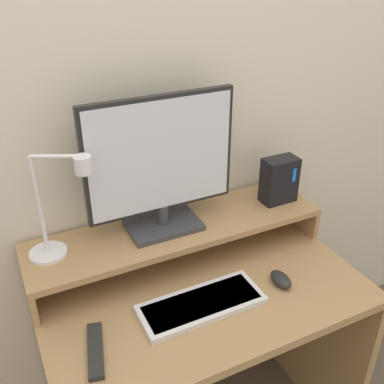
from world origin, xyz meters
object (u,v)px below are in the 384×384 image
at_px(keyboard, 201,304).
at_px(router_dock, 279,180).
at_px(mouse, 281,279).
at_px(remote_control, 95,350).
at_px(monitor, 161,165).
at_px(desk_lamp, 59,212).

bearing_deg(keyboard, router_dock, 29.60).
bearing_deg(mouse, remote_control, -179.03).
relative_size(monitor, desk_lamp, 1.46).
xyz_separation_m(desk_lamp, remote_control, (-0.00, -0.29, -0.27)).
bearing_deg(keyboard, mouse, -4.08).
bearing_deg(monitor, keyboard, -88.94).
relative_size(monitor, router_dock, 2.89).
distance_m(desk_lamp, router_dock, 0.77).
xyz_separation_m(mouse, remote_control, (-0.60, -0.01, -0.01)).
relative_size(desk_lamp, remote_control, 1.75).
distance_m(desk_lamp, mouse, 0.71).
bearing_deg(desk_lamp, router_dock, -0.90).
distance_m(router_dock, remote_control, 0.84).
bearing_deg(mouse, desk_lamp, 155.00).
bearing_deg(monitor, mouse, -46.19).
bearing_deg(router_dock, remote_control, -160.09).
xyz_separation_m(router_dock, mouse, (-0.16, -0.27, -0.19)).
xyz_separation_m(monitor, keyboard, (0.00, -0.27, -0.34)).
distance_m(monitor, keyboard, 0.44).
relative_size(mouse, remote_control, 0.47).
xyz_separation_m(router_dock, keyboard, (-0.44, -0.25, -0.20)).
height_order(desk_lamp, router_dock, desk_lamp).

